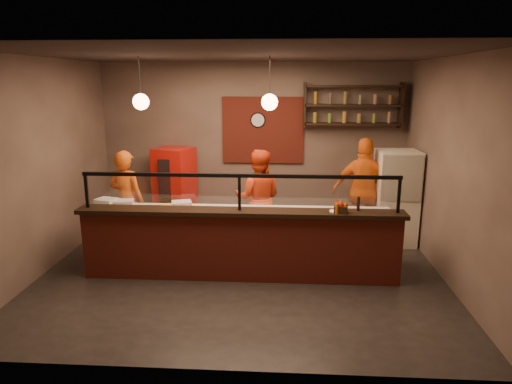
# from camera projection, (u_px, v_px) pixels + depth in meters

# --- Properties ---
(floor) EXTENTS (6.00, 6.00, 0.00)m
(floor) POSITION_uv_depth(u_px,v_px,m) (242.00, 270.00, 7.05)
(floor) COLOR black
(floor) RESTS_ON ground
(ceiling) EXTENTS (6.00, 6.00, 0.00)m
(ceiling) POSITION_uv_depth(u_px,v_px,m) (240.00, 55.00, 6.28)
(ceiling) COLOR #332A27
(ceiling) RESTS_ON wall_back
(wall_back) EXTENTS (6.00, 0.00, 6.00)m
(wall_back) POSITION_uv_depth(u_px,v_px,m) (253.00, 145.00, 9.09)
(wall_back) COLOR #735F54
(wall_back) RESTS_ON floor
(wall_left) EXTENTS (0.00, 5.00, 5.00)m
(wall_left) POSITION_uv_depth(u_px,v_px,m) (43.00, 166.00, 6.85)
(wall_left) COLOR #735F54
(wall_left) RESTS_ON floor
(wall_right) EXTENTS (0.00, 5.00, 5.00)m
(wall_right) POSITION_uv_depth(u_px,v_px,m) (451.00, 171.00, 6.48)
(wall_right) COLOR #735F54
(wall_right) RESTS_ON floor
(wall_front) EXTENTS (6.00, 0.00, 6.00)m
(wall_front) POSITION_uv_depth(u_px,v_px,m) (216.00, 220.00, 4.24)
(wall_front) COLOR #735F54
(wall_front) RESTS_ON floor
(brick_patch) EXTENTS (1.60, 0.04, 1.30)m
(brick_patch) POSITION_uv_depth(u_px,v_px,m) (263.00, 130.00, 8.98)
(brick_patch) COLOR maroon
(brick_patch) RESTS_ON wall_back
(service_counter) EXTENTS (4.60, 0.25, 1.00)m
(service_counter) POSITION_uv_depth(u_px,v_px,m) (240.00, 247.00, 6.64)
(service_counter) COLOR maroon
(service_counter) RESTS_ON floor
(counter_ledge) EXTENTS (4.70, 0.37, 0.06)m
(counter_ledge) POSITION_uv_depth(u_px,v_px,m) (240.00, 212.00, 6.51)
(counter_ledge) COLOR black
(counter_ledge) RESTS_ON service_counter
(worktop_cabinet) EXTENTS (4.60, 0.75, 0.85)m
(worktop_cabinet) POSITION_uv_depth(u_px,v_px,m) (243.00, 240.00, 7.14)
(worktop_cabinet) COLOR gray
(worktop_cabinet) RESTS_ON floor
(worktop) EXTENTS (4.60, 0.75, 0.05)m
(worktop) POSITION_uv_depth(u_px,v_px,m) (243.00, 212.00, 7.03)
(worktop) COLOR white
(worktop) RESTS_ON worktop_cabinet
(sneeze_guard) EXTENTS (4.50, 0.05, 0.52)m
(sneeze_guard) POSITION_uv_depth(u_px,v_px,m) (239.00, 189.00, 6.43)
(sneeze_guard) COLOR white
(sneeze_guard) RESTS_ON counter_ledge
(wall_shelving) EXTENTS (1.84, 0.28, 0.85)m
(wall_shelving) POSITION_uv_depth(u_px,v_px,m) (353.00, 105.00, 8.61)
(wall_shelving) COLOR black
(wall_shelving) RESTS_ON wall_back
(wall_clock) EXTENTS (0.30, 0.04, 0.30)m
(wall_clock) POSITION_uv_depth(u_px,v_px,m) (258.00, 120.00, 8.92)
(wall_clock) COLOR black
(wall_clock) RESTS_ON wall_back
(pendant_left) EXTENTS (0.24, 0.24, 0.77)m
(pendant_left) POSITION_uv_depth(u_px,v_px,m) (141.00, 102.00, 6.72)
(pendant_left) COLOR black
(pendant_left) RESTS_ON ceiling
(pendant_right) EXTENTS (0.24, 0.24, 0.77)m
(pendant_right) POSITION_uv_depth(u_px,v_px,m) (270.00, 102.00, 6.61)
(pendant_right) COLOR black
(pendant_right) RESTS_ON ceiling
(cook_left) EXTENTS (0.72, 0.56, 1.73)m
(cook_left) POSITION_uv_depth(u_px,v_px,m) (127.00, 200.00, 7.79)
(cook_left) COLOR #D25413
(cook_left) RESTS_ON floor
(cook_mid) EXTENTS (0.87, 0.69, 1.72)m
(cook_mid) POSITION_uv_depth(u_px,v_px,m) (258.00, 198.00, 7.92)
(cook_mid) COLOR red
(cook_mid) RESTS_ON floor
(cook_right) EXTENTS (1.17, 0.63, 1.90)m
(cook_right) POSITION_uv_depth(u_px,v_px,m) (364.00, 191.00, 8.06)
(cook_right) COLOR orange
(cook_right) RESTS_ON floor
(fridge) EXTENTS (0.72, 0.68, 1.68)m
(fridge) POSITION_uv_depth(u_px,v_px,m) (395.00, 198.00, 8.05)
(fridge) COLOR beige
(fridge) RESTS_ON floor
(red_cooler) EXTENTS (0.84, 0.80, 1.58)m
(red_cooler) POSITION_uv_depth(u_px,v_px,m) (175.00, 188.00, 9.04)
(red_cooler) COLOR red
(red_cooler) RESTS_ON floor
(pizza_dough) EXTENTS (0.57, 0.57, 0.01)m
(pizza_dough) POSITION_uv_depth(u_px,v_px,m) (265.00, 211.00, 7.00)
(pizza_dough) COLOR #F1EACC
(pizza_dough) RESTS_ON worktop
(prep_tub_a) EXTENTS (0.37, 0.34, 0.16)m
(prep_tub_a) POSITION_uv_depth(u_px,v_px,m) (107.00, 203.00, 7.15)
(prep_tub_a) COLOR white
(prep_tub_a) RESTS_ON worktop
(prep_tub_b) EXTENTS (0.33, 0.29, 0.15)m
(prep_tub_b) POSITION_uv_depth(u_px,v_px,m) (124.00, 205.00, 7.10)
(prep_tub_b) COLOR silver
(prep_tub_b) RESTS_ON worktop
(prep_tub_c) EXTENTS (0.35, 0.31, 0.15)m
(prep_tub_c) POSITION_uv_depth(u_px,v_px,m) (182.00, 206.00, 7.03)
(prep_tub_c) COLOR silver
(prep_tub_c) RESTS_ON worktop
(rolling_pin) EXTENTS (0.36, 0.18, 0.06)m
(rolling_pin) POSITION_uv_depth(u_px,v_px,m) (167.00, 206.00, 7.20)
(rolling_pin) COLOR gold
(rolling_pin) RESTS_ON worktop
(condiment_caddy) EXTENTS (0.21, 0.18, 0.10)m
(condiment_caddy) POSITION_uv_depth(u_px,v_px,m) (341.00, 209.00, 6.36)
(condiment_caddy) COLOR black
(condiment_caddy) RESTS_ON counter_ledge
(pepper_mill) EXTENTS (0.06, 0.06, 0.20)m
(pepper_mill) POSITION_uv_depth(u_px,v_px,m) (358.00, 204.00, 6.45)
(pepper_mill) COLOR black
(pepper_mill) RESTS_ON counter_ledge
(small_plate) EXTENTS (0.23, 0.23, 0.01)m
(small_plate) POSITION_uv_depth(u_px,v_px,m) (336.00, 211.00, 6.41)
(small_plate) COLOR silver
(small_plate) RESTS_ON counter_ledge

